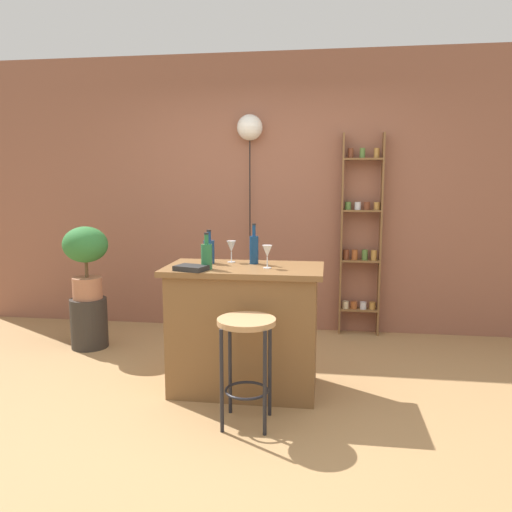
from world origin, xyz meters
The scene contains 14 objects.
ground centered at (0.00, 0.00, 0.00)m, with size 12.00×12.00×0.00m, color #A37A4C.
back_wall centered at (0.00, 1.95, 1.40)m, with size 6.40×0.10×2.80m, color #8C5642.
kitchen_counter centered at (0.00, 0.30, 0.47)m, with size 1.14×0.61×0.93m.
bar_stool centered at (0.10, -0.24, 0.52)m, with size 0.37×0.37×0.69m.
spice_shelf centered at (0.92, 1.82, 0.99)m, with size 0.40×0.12×2.00m.
plant_stool centered at (-1.59, 1.04, 0.23)m, with size 0.34×0.34×0.46m, color #2D2823.
potted_plant centered at (-1.59, 1.04, 0.88)m, with size 0.41×0.37×0.67m.
bottle_vinegar centered at (-0.24, 0.15, 1.02)m, with size 0.08×0.08×0.26m.
bottle_spirits_clear centered at (0.05, 0.43, 1.04)m, with size 0.07×0.07×0.30m.
bottle_sauce_amber centered at (-0.29, 0.41, 1.02)m, with size 0.08×0.08×0.25m.
wine_glass_left centered at (0.17, 0.25, 1.04)m, with size 0.07×0.07×0.16m.
wine_glass_center centered at (-0.13, 0.48, 1.04)m, with size 0.07×0.07×0.16m.
cookbook centered at (-0.34, 0.09, 0.94)m, with size 0.21×0.15×0.04m, color black.
pendant_globe_light centered at (-0.20, 1.84, 2.05)m, with size 0.26×0.26×2.19m.
Camera 1 is at (0.59, -3.24, 1.54)m, focal length 35.42 mm.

